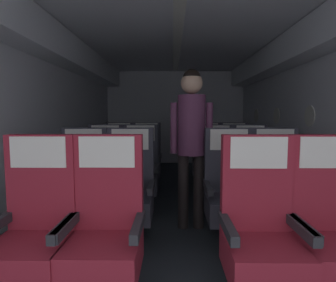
% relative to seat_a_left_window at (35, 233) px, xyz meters
% --- Properties ---
extents(ground, '(3.53, 7.04, 0.02)m').
position_rel_seat_a_left_window_xyz_m(ground, '(0.92, 1.83, -0.45)').
color(ground, '#23282D').
extents(fuselage_shell, '(3.41, 6.69, 2.26)m').
position_rel_seat_a_left_window_xyz_m(fuselage_shell, '(0.92, 2.10, 1.18)').
color(fuselage_shell, silver).
rests_on(fuselage_shell, ground).
extents(seat_a_left_window, '(0.48, 0.47, 1.05)m').
position_rel_seat_a_left_window_xyz_m(seat_a_left_window, '(0.00, 0.00, 0.00)').
color(seat_a_left_window, '#38383D').
rests_on(seat_a_left_window, ground).
extents(seat_a_left_aisle, '(0.48, 0.47, 1.05)m').
position_rel_seat_a_left_window_xyz_m(seat_a_left_aisle, '(0.44, 0.01, 0.00)').
color(seat_a_left_aisle, '#38383D').
rests_on(seat_a_left_aisle, ground).
extents(seat_a_right_aisle, '(0.48, 0.47, 1.05)m').
position_rel_seat_a_left_window_xyz_m(seat_a_right_aisle, '(1.84, 0.01, 0.00)').
color(seat_a_right_aisle, '#38383D').
rests_on(seat_a_right_aisle, ground).
extents(seat_a_right_window, '(0.48, 0.47, 1.05)m').
position_rel_seat_a_left_window_xyz_m(seat_a_right_window, '(1.40, -0.00, 0.00)').
color(seat_a_right_window, '#38383D').
rests_on(seat_a_right_window, ground).
extents(seat_b_left_window, '(0.48, 0.47, 1.05)m').
position_rel_seat_a_left_window_xyz_m(seat_b_left_window, '(-0.00, 0.94, 0.00)').
color(seat_b_left_window, '#38383D').
rests_on(seat_b_left_window, ground).
extents(seat_b_left_aisle, '(0.48, 0.47, 1.05)m').
position_rel_seat_a_left_window_xyz_m(seat_b_left_aisle, '(0.45, 0.94, 0.00)').
color(seat_b_left_aisle, '#38383D').
rests_on(seat_b_left_aisle, ground).
extents(seat_b_right_aisle, '(0.48, 0.47, 1.05)m').
position_rel_seat_a_left_window_xyz_m(seat_b_right_aisle, '(1.84, 0.94, 0.00)').
color(seat_b_right_aisle, '#38383D').
rests_on(seat_b_right_aisle, ground).
extents(seat_b_right_window, '(0.48, 0.47, 1.05)m').
position_rel_seat_a_left_window_xyz_m(seat_b_right_window, '(1.40, 0.92, 0.00)').
color(seat_b_right_window, '#38383D').
rests_on(seat_b_right_window, ground).
extents(seat_c_left_window, '(0.48, 0.47, 1.05)m').
position_rel_seat_a_left_window_xyz_m(seat_c_left_window, '(-0.01, 1.86, 0.00)').
color(seat_c_left_window, '#38383D').
rests_on(seat_c_left_window, ground).
extents(seat_c_left_aisle, '(0.48, 0.47, 1.05)m').
position_rel_seat_a_left_window_xyz_m(seat_c_left_aisle, '(0.45, 1.86, 0.00)').
color(seat_c_left_aisle, '#38383D').
rests_on(seat_c_left_aisle, ground).
extents(seat_c_right_aisle, '(0.48, 0.47, 1.05)m').
position_rel_seat_a_left_window_xyz_m(seat_c_right_aisle, '(1.86, 1.86, 0.00)').
color(seat_c_right_aisle, '#38383D').
rests_on(seat_c_right_aisle, ground).
extents(seat_c_right_window, '(0.48, 0.47, 1.05)m').
position_rel_seat_a_left_window_xyz_m(seat_c_right_window, '(1.41, 1.87, 0.00)').
color(seat_c_right_window, '#38383D').
rests_on(seat_c_right_window, ground).
extents(seat_d_left_window, '(0.48, 0.47, 1.05)m').
position_rel_seat_a_left_window_xyz_m(seat_d_left_window, '(-0.00, 2.79, 0.00)').
color(seat_d_left_window, '#38383D').
rests_on(seat_d_left_window, ground).
extents(seat_d_left_aisle, '(0.48, 0.47, 1.05)m').
position_rel_seat_a_left_window_xyz_m(seat_d_left_aisle, '(0.44, 2.78, 0.00)').
color(seat_d_left_aisle, '#38383D').
rests_on(seat_d_left_aisle, ground).
extents(seat_d_right_aisle, '(0.48, 0.47, 1.05)m').
position_rel_seat_a_left_window_xyz_m(seat_d_right_aisle, '(1.85, 2.78, 0.00)').
color(seat_d_right_aisle, '#38383D').
rests_on(seat_d_right_aisle, ground).
extents(seat_d_right_window, '(0.48, 0.47, 1.05)m').
position_rel_seat_a_left_window_xyz_m(seat_d_right_window, '(1.41, 2.78, 0.00)').
color(seat_d_right_window, '#38383D').
rests_on(seat_d_right_window, ground).
extents(flight_attendant, '(0.43, 0.28, 1.63)m').
position_rel_seat_a_left_window_xyz_m(flight_attendant, '(1.05, 1.19, 0.57)').
color(flight_attendant, black).
rests_on(flight_attendant, ground).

